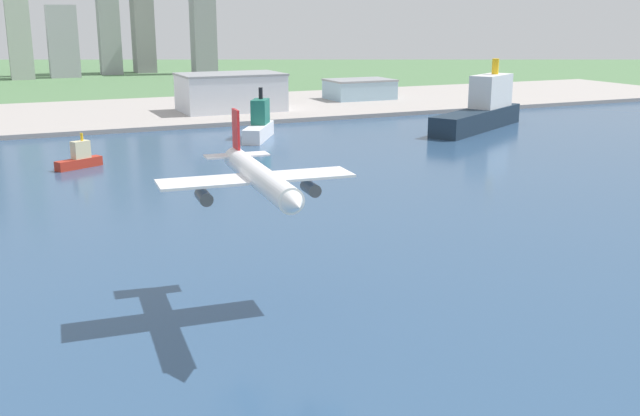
# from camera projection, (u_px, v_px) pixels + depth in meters

# --- Properties ---
(ground_plane) EXTENTS (2400.00, 2400.00, 0.00)m
(ground_plane) POSITION_uv_depth(u_px,v_px,m) (192.00, 179.00, 266.77)
(ground_plane) COLOR #50794C
(water_bay) EXTENTS (840.00, 360.00, 0.15)m
(water_bay) POSITION_uv_depth(u_px,v_px,m) (244.00, 220.00, 213.71)
(water_bay) COLOR #2D4C70
(water_bay) RESTS_ON ground
(industrial_pier) EXTENTS (840.00, 140.00, 2.50)m
(industrial_pier) POSITION_uv_depth(u_px,v_px,m) (110.00, 114.00, 434.44)
(industrial_pier) COLOR #A69E99
(industrial_pier) RESTS_ON ground
(airplane_landing) EXTENTS (38.07, 45.89, 15.07)m
(airplane_landing) POSITION_uv_depth(u_px,v_px,m) (260.00, 178.00, 138.51)
(airplane_landing) COLOR white
(cargo_ship) EXTENTS (77.02, 53.88, 35.24)m
(cargo_ship) POSITION_uv_depth(u_px,v_px,m) (482.00, 110.00, 384.47)
(cargo_ship) COLOR #192838
(cargo_ship) RESTS_ON water_bay
(tugboat_small) EXTENTS (18.67, 12.50, 13.36)m
(tugboat_small) POSITION_uv_depth(u_px,v_px,m) (80.00, 158.00, 285.34)
(tugboat_small) COLOR #B22D1E
(tugboat_small) RESTS_ON water_bay
(ferry_boat) EXTENTS (25.39, 34.91, 23.91)m
(ferry_boat) POSITION_uv_depth(u_px,v_px,m) (259.00, 125.00, 352.52)
(ferry_boat) COLOR white
(ferry_boat) RESTS_ON water_bay
(warehouse_main) EXTENTS (60.20, 37.85, 22.02)m
(warehouse_main) POSITION_uv_depth(u_px,v_px,m) (231.00, 92.00, 437.92)
(warehouse_main) COLOR silver
(warehouse_main) RESTS_ON industrial_pier
(warehouse_annex) EXTENTS (43.37, 30.54, 13.28)m
(warehouse_annex) POSITION_uv_depth(u_px,v_px,m) (360.00, 89.00, 501.14)
(warehouse_annex) COLOR #99BCD1
(warehouse_annex) RESTS_ON industrial_pier
(distant_skyline) EXTENTS (345.59, 80.18, 150.05)m
(distant_skyline) POSITION_uv_depth(u_px,v_px,m) (17.00, 5.00, 686.59)
(distant_skyline) COLOR #9B9BA4
(distant_skyline) RESTS_ON ground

